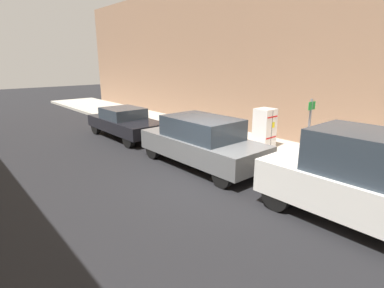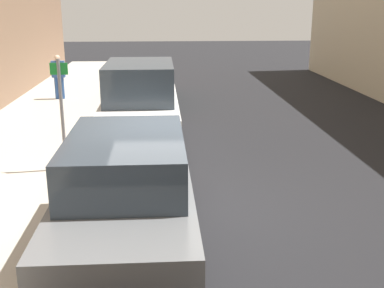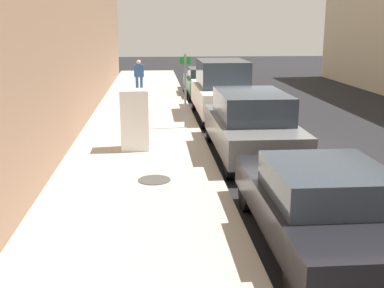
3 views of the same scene
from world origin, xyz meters
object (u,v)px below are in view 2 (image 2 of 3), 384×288
pedestrian_walking_far (58,74)px  street_sign_post (62,109)px  parked_sedan_green (147,82)px  parked_suv_gray (127,190)px  parked_van_white (140,105)px

pedestrian_walking_far → street_sign_post: bearing=-168.2°
street_sign_post → parked_sedan_green: (1.53, 8.24, -0.78)m
street_sign_post → parked_sedan_green: street_sign_post is taller
parked_suv_gray → parked_sedan_green: (-0.00, 11.32, -0.17)m
parked_suv_gray → street_sign_post: bearing=116.3°
street_sign_post → pedestrian_walking_far: (-1.69, 8.05, -0.40)m
pedestrian_walking_far → parked_suv_gray: pedestrian_walking_far is taller
parked_suv_gray → parked_van_white: parked_van_white is taller
street_sign_post → parked_van_white: bearing=57.5°
pedestrian_walking_far → parked_suv_gray: bearing=-163.9°
street_sign_post → parked_suv_gray: street_sign_post is taller
street_sign_post → pedestrian_walking_far: bearing=101.9°
street_sign_post → parked_sedan_green: bearing=79.5°
street_sign_post → parked_suv_gray: (1.53, -3.08, -0.61)m
street_sign_post → parked_sedan_green: 8.42m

